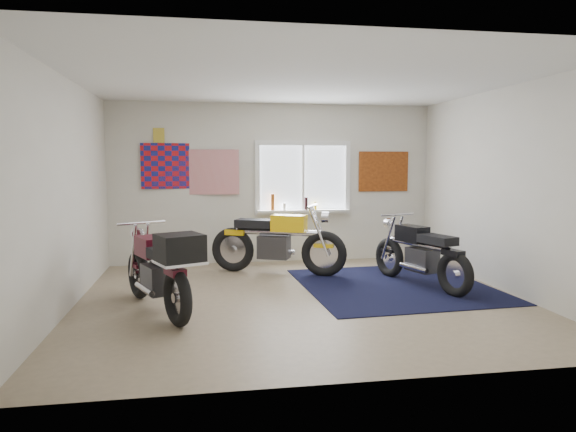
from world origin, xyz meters
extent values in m
plane|color=#9E896B|center=(0.00, 0.00, 0.00)|extent=(5.50, 5.50, 0.00)
plane|color=white|center=(0.00, 0.00, 2.70)|extent=(5.50, 5.50, 0.00)
plane|color=silver|center=(0.00, 2.50, 1.35)|extent=(5.50, 0.00, 5.50)
plane|color=silver|center=(0.00, -2.50, 1.35)|extent=(5.50, 0.00, 5.50)
plane|color=silver|center=(-2.75, 0.00, 1.35)|extent=(0.00, 5.00, 5.00)
plane|color=silver|center=(2.75, 0.00, 1.35)|extent=(0.00, 5.00, 5.00)
cube|color=black|center=(1.41, 0.44, 0.01)|extent=(2.63, 2.73, 0.01)
cube|color=white|center=(0.50, 2.48, 1.45)|extent=(1.50, 0.02, 1.10)
cube|color=white|center=(0.50, 2.47, 2.04)|extent=(1.66, 0.06, 0.08)
cube|color=white|center=(0.50, 2.47, 0.86)|extent=(1.66, 0.06, 0.08)
cube|color=white|center=(-0.29, 2.47, 1.45)|extent=(0.08, 0.06, 1.10)
cube|color=white|center=(1.29, 2.47, 1.45)|extent=(0.08, 0.06, 1.10)
cube|color=white|center=(0.50, 2.47, 1.45)|extent=(0.04, 0.06, 1.10)
cube|color=white|center=(0.50, 2.41, 0.88)|extent=(1.60, 0.16, 0.04)
cylinder|color=#974816|center=(-0.04, 2.40, 1.04)|extent=(0.07, 0.07, 0.28)
cylinder|color=white|center=(0.16, 2.40, 0.96)|extent=(0.06, 0.06, 0.12)
cylinder|color=black|center=(0.54, 2.40, 1.01)|extent=(0.06, 0.06, 0.22)
cylinder|color=gold|center=(0.71, 2.40, 0.97)|extent=(0.05, 0.05, 0.14)
plane|color=red|center=(-1.70, 2.48, 1.65)|extent=(1.00, 0.07, 1.00)
plane|color=red|center=(-1.05, 2.46, 1.55)|extent=(0.90, 0.09, 0.90)
cube|color=gold|center=(-1.90, 2.48, 2.15)|extent=(0.18, 0.02, 0.24)
cube|color=#A54C14|center=(1.95, 2.48, 1.55)|extent=(0.90, 0.03, 0.70)
torus|color=black|center=(0.58, 1.20, 0.34)|extent=(0.69, 0.41, 0.70)
torus|color=black|center=(-0.75, 1.80, 0.34)|extent=(0.69, 0.41, 0.70)
cylinder|color=silver|center=(0.58, 1.20, 0.34)|extent=(0.15, 0.14, 0.11)
cylinder|color=silver|center=(-0.75, 1.80, 0.34)|extent=(0.15, 0.14, 0.11)
cylinder|color=silver|center=(-0.09, 1.50, 0.65)|extent=(1.24, 0.62, 0.09)
cube|color=#313033|center=(-0.14, 1.52, 0.42)|extent=(0.55, 0.46, 0.35)
cylinder|color=silver|center=(-0.07, 1.67, 0.31)|extent=(0.55, 0.30, 0.07)
cube|color=yellow|center=(0.08, 1.42, 0.79)|extent=(0.59, 0.46, 0.25)
cube|color=black|center=(-0.42, 1.65, 0.77)|extent=(0.64, 0.50, 0.12)
cube|color=yellow|center=(-0.71, 1.78, 0.62)|extent=(0.35, 0.28, 0.08)
cube|color=yellow|center=(0.58, 1.20, 0.47)|extent=(0.33, 0.25, 0.05)
cylinder|color=silver|center=(0.41, 1.28, 1.06)|extent=(0.30, 0.60, 0.04)
cylinder|color=silver|center=(0.60, 1.19, 0.90)|extent=(0.16, 0.19, 0.17)
torus|color=black|center=(1.54, 1.03, 0.29)|extent=(0.30, 0.60, 0.59)
torus|color=black|center=(1.96, -0.22, 0.29)|extent=(0.30, 0.60, 0.59)
cylinder|color=silver|center=(1.54, 1.03, 0.29)|extent=(0.12, 0.13, 0.10)
cylinder|color=silver|center=(1.96, -0.22, 0.29)|extent=(0.12, 0.13, 0.10)
cylinder|color=silver|center=(1.75, 0.40, 0.58)|extent=(0.45, 1.15, 0.08)
cube|color=#313033|center=(1.76, 0.36, 0.37)|extent=(0.38, 0.48, 0.32)
cylinder|color=silver|center=(1.62, 0.31, 0.28)|extent=(0.23, 0.51, 0.07)
cube|color=black|center=(1.70, 0.56, 0.71)|extent=(0.38, 0.52, 0.22)
cube|color=black|center=(1.85, 0.09, 0.69)|extent=(0.41, 0.57, 0.11)
cube|color=black|center=(1.94, -0.17, 0.56)|extent=(0.23, 0.31, 0.07)
cube|color=black|center=(1.54, 1.03, 0.40)|extent=(0.21, 0.29, 0.05)
cylinder|color=silver|center=(1.60, 0.87, 0.96)|extent=(0.56, 0.22, 0.03)
cylinder|color=silver|center=(1.54, 1.04, 0.81)|extent=(0.17, 0.14, 0.15)
torus|color=black|center=(-2.02, 0.37, 0.31)|extent=(0.36, 0.62, 0.62)
torus|color=black|center=(-1.48, -0.85, 0.31)|extent=(0.36, 0.62, 0.62)
cylinder|color=silver|center=(-2.02, 0.37, 0.31)|extent=(0.13, 0.13, 0.11)
cylinder|color=silver|center=(-1.48, -0.85, 0.31)|extent=(0.13, 0.13, 0.11)
cylinder|color=silver|center=(-1.75, -0.24, 0.59)|extent=(0.56, 1.14, 0.09)
cube|color=#313033|center=(-1.73, -0.28, 0.38)|extent=(0.42, 0.50, 0.33)
cylinder|color=silver|center=(-1.87, -0.34, 0.29)|extent=(0.27, 0.51, 0.07)
cube|color=#440A16|center=(-1.82, -0.08, 0.73)|extent=(0.42, 0.54, 0.23)
cube|color=black|center=(-1.62, -0.55, 0.71)|extent=(0.46, 0.59, 0.11)
cube|color=#440A16|center=(-1.50, -0.81, 0.57)|extent=(0.26, 0.32, 0.08)
cube|color=#440A16|center=(-2.02, 0.37, 0.42)|extent=(0.23, 0.30, 0.05)
cylinder|color=silver|center=(-1.95, 0.22, 0.98)|extent=(0.56, 0.27, 0.03)
cylinder|color=silver|center=(-2.03, 0.39, 0.82)|extent=(0.18, 0.15, 0.15)
cube|color=black|center=(-1.44, -0.94, 0.84)|extent=(0.56, 0.54, 0.29)
camera|label=1|loc=(-1.19, -6.21, 1.71)|focal=32.00mm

